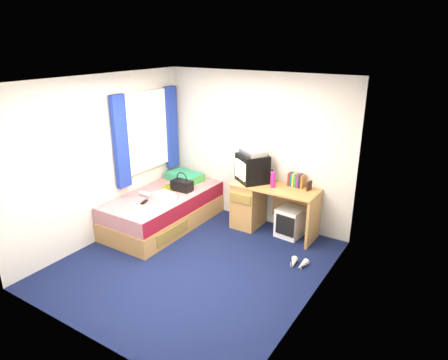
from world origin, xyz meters
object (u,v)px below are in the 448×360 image
Objects in this scene: handbag at (182,185)px; colour_swatch_fan at (135,206)px; vcr at (253,152)px; water_bottle at (145,194)px; desk at (259,204)px; towel at (164,196)px; pink_water_bottle at (273,180)px; storage_cube at (290,222)px; picture_frame at (309,186)px; aerosol_can at (272,177)px; magazine at (169,188)px; remote_control at (144,202)px; crt_tv at (252,168)px; white_heels at (298,264)px; pillow at (185,177)px; bed at (164,209)px.

handbag reaches higher than colour_swatch_fan.
water_bottle is (-1.36, -0.96, -0.64)m from vcr.
towel is (-1.15, -0.92, 0.18)m from desk.
water_bottle is (-1.75, -0.90, -0.28)m from pink_water_bottle.
picture_frame reaches higher than storage_cube.
aerosol_can is (-0.37, 0.08, 0.63)m from storage_cube.
colour_swatch_fan is (0.07, -0.85, -0.00)m from magazine.
picture_frame reaches higher than magazine.
storage_cube is 1.60× the size of magazine.
remote_control is at bearing -137.33° from picture_frame.
colour_swatch_fan is (-0.18, -0.44, -0.04)m from towel.
colour_swatch_fan is at bearing -140.69° from pink_water_bottle.
storage_cube is 1.00m from crt_tv.
white_heels is (2.31, 0.40, -0.51)m from remote_control.
picture_frame is 2.45m from remote_control.
picture_frame is at bearing 4.46° from pillow.
magazine is at bearing 109.31° from bed.
desk is 0.57m from storage_cube.
desk reaches higher than colour_swatch_fan.
bed is 10.03× the size of aerosol_can.
bed is 10.00× the size of water_bottle.
storage_cube is at bearing 25.23° from water_bottle.
water_bottle is at bearing -147.35° from desk.
desk is (1.32, 0.74, 0.14)m from bed.
handbag is (-1.69, -0.46, 0.41)m from storage_cube.
aerosol_can reaches higher than storage_cube.
pillow is 1.43m from desk.
aerosol_can is 1.67m from towel.
picture_frame reaches higher than remote_control.
vcr reaches higher than towel.
vcr reaches higher than pillow.
crt_tv reaches higher than colour_swatch_fan.
pink_water_bottle is 1.48m from handbag.
bed is at bearing -123.06° from handbag.
aerosol_can is at bearing 43.68° from colour_swatch_fan.
desk is 0.52m from pink_water_bottle.
handbag is 1.21× the size of magazine.
handbag is at bearing -119.30° from crt_tv.
magazine is 1.27× the size of colour_swatch_fan.
desk reaches higher than storage_cube.
water_bottle is 2.55m from white_heels.
pink_water_bottle is (0.38, -0.06, -0.36)m from vcr.
pink_water_bottle is at bearing 136.71° from white_heels.
storage_cube is at bearing 21.63° from bed.
white_heels is (2.32, 0.60, -0.51)m from colour_swatch_fan.
handbag reaches higher than water_bottle.
vcr is 1.27m from handbag.
storage_cube is at bearing 11.85° from pink_water_bottle.
pink_water_bottle is (0.25, -0.06, 0.45)m from desk.
towel is 1.23× the size of white_heels.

